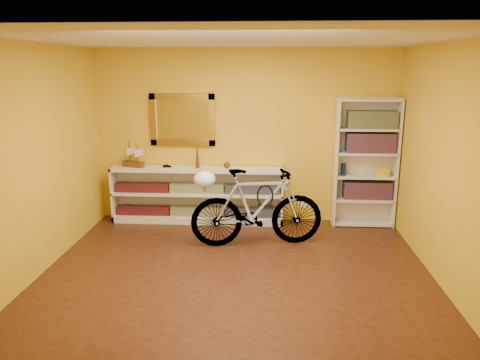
# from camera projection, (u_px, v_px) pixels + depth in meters

# --- Properties ---
(floor) EXTENTS (4.50, 4.00, 0.01)m
(floor) POSITION_uv_depth(u_px,v_px,m) (236.00, 275.00, 5.31)
(floor) COLOR #32180E
(floor) RESTS_ON ground
(ceiling) EXTENTS (4.50, 4.00, 0.01)m
(ceiling) POSITION_uv_depth(u_px,v_px,m) (236.00, 39.00, 4.67)
(ceiling) COLOR silver
(ceiling) RESTS_ON ground
(back_wall) EXTENTS (4.50, 0.01, 2.60)m
(back_wall) POSITION_uv_depth(u_px,v_px,m) (246.00, 137.00, 6.93)
(back_wall) COLOR gold
(back_wall) RESTS_ON ground
(left_wall) EXTENTS (0.01, 4.00, 2.60)m
(left_wall) POSITION_uv_depth(u_px,v_px,m) (35.00, 162.00, 5.13)
(left_wall) COLOR gold
(left_wall) RESTS_ON ground
(right_wall) EXTENTS (0.01, 4.00, 2.60)m
(right_wall) POSITION_uv_depth(u_px,v_px,m) (449.00, 167.00, 4.85)
(right_wall) COLOR gold
(right_wall) RESTS_ON ground
(gilt_mirror) EXTENTS (0.98, 0.06, 0.78)m
(gilt_mirror) POSITION_uv_depth(u_px,v_px,m) (182.00, 120.00, 6.89)
(gilt_mirror) COLOR olive
(gilt_mirror) RESTS_ON back_wall
(wall_socket) EXTENTS (0.09, 0.02, 0.09)m
(wall_socket) POSITION_uv_depth(u_px,v_px,m) (303.00, 205.00, 7.11)
(wall_socket) COLOR silver
(wall_socket) RESTS_ON back_wall
(console_unit) EXTENTS (2.60, 0.35, 0.85)m
(console_unit) POSITION_uv_depth(u_px,v_px,m) (197.00, 195.00, 7.00)
(console_unit) COLOR silver
(console_unit) RESTS_ON floor
(cd_row_lower) EXTENTS (2.50, 0.13, 0.14)m
(cd_row_lower) POSITION_uv_depth(u_px,v_px,m) (198.00, 211.00, 7.05)
(cd_row_lower) COLOR black
(cd_row_lower) RESTS_ON console_unit
(cd_row_upper) EXTENTS (2.50, 0.13, 0.14)m
(cd_row_upper) POSITION_uv_depth(u_px,v_px,m) (197.00, 188.00, 6.96)
(cd_row_upper) COLOR navy
(cd_row_upper) RESTS_ON console_unit
(model_ship) EXTENTS (0.36, 0.23, 0.40)m
(model_ship) POSITION_uv_depth(u_px,v_px,m) (133.00, 154.00, 6.91)
(model_ship) COLOR #452A13
(model_ship) RESTS_ON console_unit
(toy_car) EXTENTS (0.00, 0.00, 0.00)m
(toy_car) POSITION_uv_depth(u_px,v_px,m) (167.00, 167.00, 6.93)
(toy_car) COLOR black
(toy_car) RESTS_ON console_unit
(bronze_ornament) EXTENTS (0.06, 0.06, 0.38)m
(bronze_ornament) POSITION_uv_depth(u_px,v_px,m) (197.00, 155.00, 6.85)
(bronze_ornament) COLOR brown
(bronze_ornament) RESTS_ON console_unit
(decorative_orb) EXTENTS (0.09, 0.09, 0.09)m
(decorative_orb) POSITION_uv_depth(u_px,v_px,m) (227.00, 165.00, 6.86)
(decorative_orb) COLOR brown
(decorative_orb) RESTS_ON console_unit
(bookcase) EXTENTS (0.90, 0.30, 1.90)m
(bookcase) POSITION_uv_depth(u_px,v_px,m) (365.00, 163.00, 6.74)
(bookcase) COLOR silver
(bookcase) RESTS_ON floor
(book_row_a) EXTENTS (0.70, 0.22, 0.26)m
(book_row_a) POSITION_uv_depth(u_px,v_px,m) (367.00, 190.00, 6.84)
(book_row_a) COLOR maroon
(book_row_a) RESTS_ON bookcase
(book_row_b) EXTENTS (0.70, 0.22, 0.28)m
(book_row_b) POSITION_uv_depth(u_px,v_px,m) (370.00, 143.00, 6.67)
(book_row_b) COLOR maroon
(book_row_b) RESTS_ON bookcase
(book_row_c) EXTENTS (0.70, 0.22, 0.25)m
(book_row_c) POSITION_uv_depth(u_px,v_px,m) (372.00, 119.00, 6.58)
(book_row_c) COLOR #1A555E
(book_row_c) RESTS_ON bookcase
(travel_mug) EXTENTS (0.08, 0.08, 0.18)m
(travel_mug) POSITION_uv_depth(u_px,v_px,m) (343.00, 169.00, 6.77)
(travel_mug) COLOR #16299A
(travel_mug) RESTS_ON bookcase
(red_tin) EXTENTS (0.17, 0.17, 0.17)m
(red_tin) POSITION_uv_depth(u_px,v_px,m) (354.00, 122.00, 6.64)
(red_tin) COLOR maroon
(red_tin) RESTS_ON bookcase
(yellow_bag) EXTENTS (0.17, 0.13, 0.13)m
(yellow_bag) POSITION_uv_depth(u_px,v_px,m) (383.00, 172.00, 6.72)
(yellow_bag) COLOR yellow
(yellow_bag) RESTS_ON bookcase
(bicycle) EXTENTS (0.76, 1.84, 1.05)m
(bicycle) POSITION_uv_depth(u_px,v_px,m) (257.00, 207.00, 6.05)
(bicycle) COLOR silver
(bicycle) RESTS_ON floor
(helmet) EXTENTS (0.28, 0.27, 0.21)m
(helmet) POSITION_uv_depth(u_px,v_px,m) (205.00, 179.00, 5.88)
(helmet) COLOR white
(helmet) RESTS_ON bicycle
(u_lock) EXTENTS (0.22, 0.02, 0.22)m
(u_lock) POSITION_uv_depth(u_px,v_px,m) (265.00, 196.00, 6.02)
(u_lock) COLOR black
(u_lock) RESTS_ON bicycle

